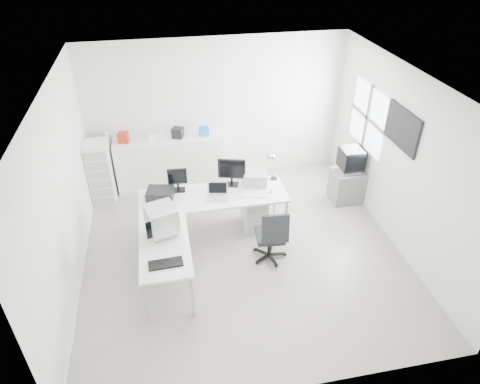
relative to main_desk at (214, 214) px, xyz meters
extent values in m
cube|color=beige|center=(0.37, -0.56, -0.38)|extent=(5.00, 5.00, 0.01)
cube|color=white|center=(0.37, -0.56, 2.42)|extent=(5.00, 5.00, 0.01)
cube|color=silver|center=(0.37, 1.94, 1.02)|extent=(5.00, 0.02, 2.80)
cube|color=silver|center=(-2.13, -0.56, 1.02)|extent=(0.02, 5.00, 2.80)
cube|color=silver|center=(2.87, -0.56, 1.02)|extent=(0.02, 5.00, 2.80)
cube|color=white|center=(0.70, 0.05, -0.08)|extent=(0.40, 0.50, 0.60)
cube|color=black|center=(-0.85, 0.10, 0.45)|extent=(0.48, 0.41, 0.15)
cube|color=white|center=(0.65, -0.15, 0.38)|extent=(0.44, 0.22, 0.02)
sphere|color=white|center=(0.95, -0.10, 0.41)|extent=(0.06, 0.06, 0.06)
cube|color=#A3A3A3|center=(0.75, 0.22, 0.49)|extent=(0.45, 0.41, 0.22)
cube|color=black|center=(-0.85, -1.50, 0.39)|extent=(0.46, 0.20, 0.03)
cube|color=slate|center=(2.59, 0.48, -0.06)|extent=(0.57, 0.47, 0.63)
cube|color=white|center=(-0.63, 1.68, 0.14)|extent=(2.05, 0.51, 1.03)
cube|color=#A02416|center=(-1.43, 1.68, 0.75)|extent=(0.22, 0.20, 0.19)
cube|color=white|center=(-0.93, 1.68, 0.71)|extent=(0.14, 0.13, 0.12)
cube|color=black|center=(-0.43, 1.68, 0.75)|extent=(0.25, 0.24, 0.19)
cube|color=#1967B4|center=(0.07, 1.68, 0.73)|extent=(0.18, 0.16, 0.17)
cylinder|color=white|center=(-1.73, 1.72, 0.76)|extent=(0.07, 0.07, 0.22)
cube|color=white|center=(-1.91, 1.37, 0.23)|extent=(0.42, 0.50, 1.20)
camera|label=1|loc=(-0.70, -5.77, 4.27)|focal=32.00mm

